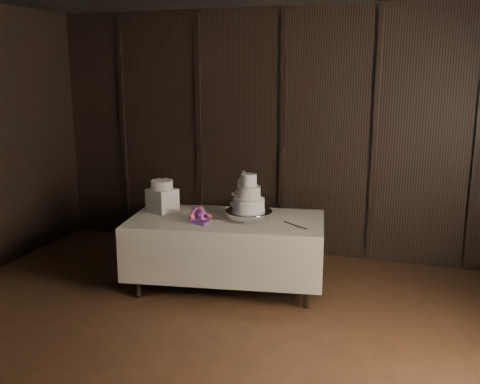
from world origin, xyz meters
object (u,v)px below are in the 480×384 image
(display_table, at_px, (226,250))
(cake_stand, at_px, (249,215))
(small_cake, at_px, (162,185))
(bouquet, at_px, (200,215))
(wedding_cake, at_px, (246,196))
(box_pedestal, at_px, (162,200))

(display_table, bearing_deg, cake_stand, 1.57)
(cake_stand, distance_m, small_cake, 1.01)
(bouquet, relative_size, small_cake, 1.61)
(cake_stand, bearing_deg, display_table, -169.08)
(display_table, xyz_separation_m, cake_stand, (0.23, 0.04, 0.39))
(wedding_cake, xyz_separation_m, bouquet, (-0.43, -0.19, -0.18))
(bouquet, bearing_deg, cake_stand, 23.99)
(display_table, xyz_separation_m, bouquet, (-0.23, -0.16, 0.40))
(bouquet, xyz_separation_m, box_pedestal, (-0.52, 0.21, 0.07))
(display_table, relative_size, cake_stand, 4.41)
(small_cake, bearing_deg, display_table, -4.12)
(display_table, xyz_separation_m, small_cake, (-0.75, 0.05, 0.64))
(display_table, height_order, wedding_cake, wedding_cake)
(bouquet, distance_m, box_pedestal, 0.57)
(display_table, distance_m, small_cake, 0.99)
(wedding_cake, distance_m, box_pedestal, 0.96)
(small_cake, bearing_deg, box_pedestal, 0.00)
(cake_stand, bearing_deg, box_pedestal, 179.45)
(wedding_cake, distance_m, small_cake, 0.95)
(cake_stand, height_order, small_cake, small_cake)
(display_table, height_order, cake_stand, cake_stand)
(wedding_cake, relative_size, bouquet, 1.01)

